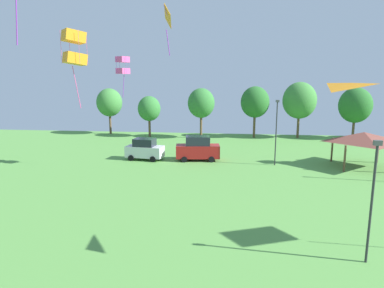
% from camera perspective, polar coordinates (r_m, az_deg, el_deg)
% --- Properties ---
extents(kite_flying_0, '(0.64, 1.51, 3.24)m').
position_cam_1_polar(kite_flying_0, '(23.43, -4.06, 20.11)').
color(kite_flying_0, orange).
extents(kite_flying_2, '(2.06, 2.05, 5.65)m').
position_cam_1_polar(kite_flying_2, '(27.12, -19.04, 14.91)').
color(kite_flying_2, orange).
extents(kite_flying_3, '(1.34, 1.34, 3.84)m').
position_cam_1_polar(kite_flying_3, '(33.78, -11.47, 12.73)').
color(kite_flying_3, '#E54C93').
extents(kite_flying_9, '(2.07, 2.21, 0.40)m').
position_cam_1_polar(kite_flying_9, '(15.24, 22.02, 5.51)').
color(kite_flying_9, orange).
extents(parked_car_leftmost, '(4.25, 2.43, 2.38)m').
position_cam_1_polar(parked_car_leftmost, '(38.27, -7.88, -0.87)').
color(parked_car_leftmost, silver).
rests_on(parked_car_leftmost, ground).
extents(parked_car_second_from_left, '(4.92, 2.48, 2.70)m').
position_cam_1_polar(parked_car_second_from_left, '(37.54, 0.97, -0.78)').
color(parked_car_second_from_left, maroon).
rests_on(parked_car_second_from_left, ground).
extents(park_pavilion, '(6.10, 5.59, 3.60)m').
position_cam_1_polar(park_pavilion, '(38.46, 26.72, 1.02)').
color(park_pavilion, brown).
rests_on(park_pavilion, ground).
extents(light_post_1, '(0.36, 0.20, 6.05)m').
position_cam_1_polar(light_post_1, '(18.33, 27.86, -7.56)').
color(light_post_1, '#2D2D33').
rests_on(light_post_1, ground).
extents(light_post_2, '(0.36, 0.20, 6.76)m').
position_cam_1_polar(light_post_2, '(36.05, 13.87, 2.42)').
color(light_post_2, '#2D2D33').
rests_on(light_post_2, ground).
extents(treeline_tree_0, '(4.11, 4.11, 7.40)m').
position_cam_1_polar(treeline_tree_0, '(57.32, -13.61, 6.73)').
color(treeline_tree_0, brown).
rests_on(treeline_tree_0, ground).
extents(treeline_tree_1, '(3.50, 3.50, 6.30)m').
position_cam_1_polar(treeline_tree_1, '(53.46, -7.15, 5.86)').
color(treeline_tree_1, brown).
rests_on(treeline_tree_1, ground).
extents(treeline_tree_2, '(4.03, 4.03, 7.53)m').
position_cam_1_polar(treeline_tree_2, '(51.62, 1.54, 6.81)').
color(treeline_tree_2, brown).
rests_on(treeline_tree_2, ground).
extents(treeline_tree_3, '(4.30, 4.30, 7.79)m').
position_cam_1_polar(treeline_tree_3, '(53.04, 10.46, 6.87)').
color(treeline_tree_3, brown).
rests_on(treeline_tree_3, ground).
extents(treeline_tree_4, '(5.00, 5.00, 8.45)m').
position_cam_1_polar(treeline_tree_4, '(54.23, 17.48, 6.93)').
color(treeline_tree_4, brown).
rests_on(treeline_tree_4, ground).
extents(treeline_tree_5, '(4.74, 4.74, 7.66)m').
position_cam_1_polar(treeline_tree_5, '(56.30, 25.57, 5.84)').
color(treeline_tree_5, brown).
rests_on(treeline_tree_5, ground).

